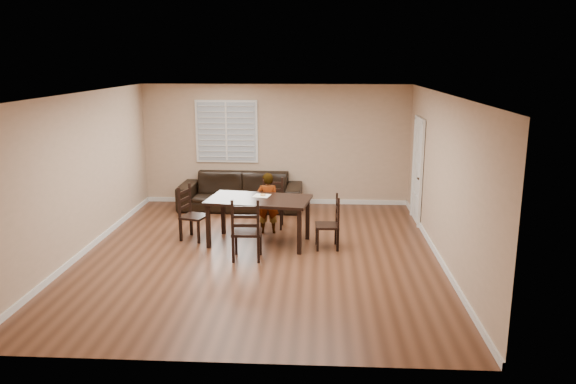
% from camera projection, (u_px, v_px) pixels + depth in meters
% --- Properties ---
extents(ground, '(7.00, 7.00, 0.00)m').
position_uv_depth(ground, '(260.00, 254.00, 9.54)').
color(ground, brown).
rests_on(ground, ground).
extents(room, '(6.04, 7.04, 2.72)m').
position_uv_depth(room, '(262.00, 148.00, 9.29)').
color(room, tan).
rests_on(room, ground).
extents(dining_table, '(1.90, 1.25, 0.83)m').
position_uv_depth(dining_table, '(259.00, 203.00, 9.94)').
color(dining_table, black).
rests_on(dining_table, ground).
extents(chair_near, '(0.44, 0.41, 0.97)m').
position_uv_depth(chair_near, '(273.00, 204.00, 11.08)').
color(chair_near, black).
rests_on(chair_near, ground).
extents(chair_far, '(0.49, 0.45, 1.06)m').
position_uv_depth(chair_far, '(246.00, 233.00, 9.11)').
color(chair_far, black).
rests_on(chair_far, ground).
extents(chair_left, '(0.53, 0.55, 1.00)m').
position_uv_depth(chair_left, '(189.00, 215.00, 10.29)').
color(chair_left, black).
rests_on(chair_left, ground).
extents(chair_right, '(0.42, 0.45, 0.95)m').
position_uv_depth(chair_right, '(334.00, 224.00, 9.78)').
color(chair_right, black).
rests_on(chair_right, ground).
extents(child, '(0.45, 0.32, 1.17)m').
position_uv_depth(child, '(268.00, 203.00, 10.59)').
color(child, gray).
rests_on(child, ground).
extents(napkin, '(0.33, 0.33, 0.00)m').
position_uv_depth(napkin, '(262.00, 196.00, 10.11)').
color(napkin, white).
rests_on(napkin, dining_table).
extents(donut, '(0.10, 0.10, 0.04)m').
position_uv_depth(donut, '(263.00, 195.00, 10.10)').
color(donut, '#DD9C4F').
rests_on(donut, napkin).
extents(sofa, '(2.69, 1.09, 0.78)m').
position_uv_depth(sofa, '(241.00, 192.00, 12.35)').
color(sofa, black).
rests_on(sofa, ground).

